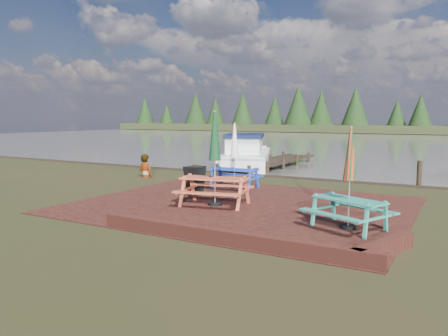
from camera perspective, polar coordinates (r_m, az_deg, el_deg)
ground at (r=11.54m, az=-0.02°, el=-5.77°), size 120.00×120.00×0.00m
paving at (r=12.40m, az=2.26°, el=-4.85°), size 9.00×7.50×0.02m
brick_wall at (r=8.47m, az=4.67°, el=-9.38°), size 6.21×1.79×0.30m
water at (r=47.21m, az=22.67°, el=3.16°), size 120.00×60.00×0.02m
far_treeline at (r=76.02m, az=25.41°, el=6.66°), size 120.00×10.00×8.10m
picnic_table_teal at (r=10.04m, az=16.02°, el=-3.31°), size 2.08×1.99×2.26m
picnic_table_red at (r=12.17m, az=-1.20°, el=-0.69°), size 2.22×2.06×2.64m
picnic_table_blue at (r=15.14m, az=1.38°, el=0.28°), size 1.71×1.53×2.27m
chalkboard at (r=14.01m, az=-3.84°, el=-1.58°), size 0.58×0.58×0.92m
jetty at (r=23.07m, az=6.18°, el=0.75°), size 1.76×9.08×1.00m
boat_jetty at (r=23.00m, az=2.85°, el=1.47°), size 4.72×7.25×1.99m
person at (r=18.30m, az=-10.26°, el=1.74°), size 0.72×0.50×1.88m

